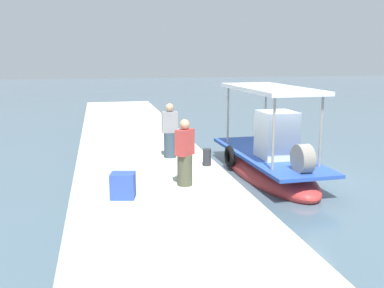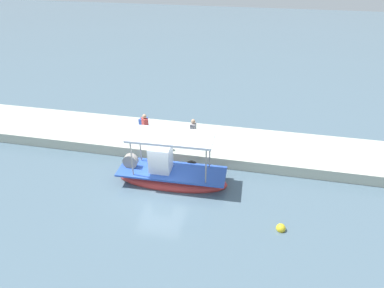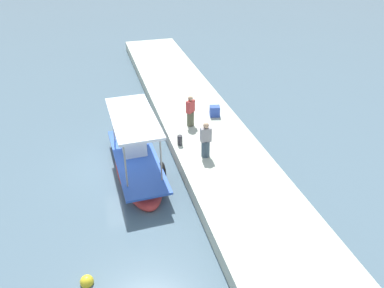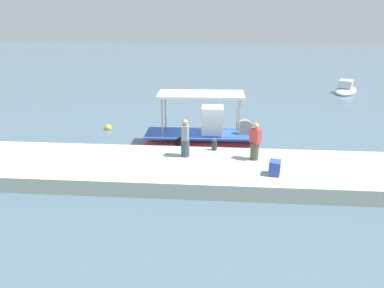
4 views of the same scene
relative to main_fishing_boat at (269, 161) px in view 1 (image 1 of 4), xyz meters
name	(u,v)px [view 1 (image 1 of 4)]	position (x,y,z in m)	size (l,w,h in m)	color
ground_plane	(286,180)	(0.49, 0.38, -0.51)	(120.00, 120.00, 0.00)	slate
dock_quay	(149,178)	(0.49, -3.87, -0.18)	(36.00, 4.09, 0.64)	beige
main_fishing_boat	(269,161)	(0.00, 0.00, 0.00)	(6.00, 2.11, 3.18)	#C73836
fisherman_near_bollard	(185,156)	(2.43, -3.19, 0.88)	(0.52, 0.52, 1.64)	#50513C
fisherman_by_crate	(170,133)	(-0.60, -3.06, 0.90)	(0.40, 0.49, 1.69)	#364957
mooring_bollard	(207,157)	(0.66, -2.18, 0.38)	(0.24, 0.24, 0.49)	#2D2D33
cargo_crate	(123,186)	(3.10, -4.73, 0.42)	(0.53, 0.42, 0.58)	#3250B2
marker_buoy	(271,137)	(-5.80, 2.49, -0.42)	(0.43, 0.43, 0.43)	yellow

